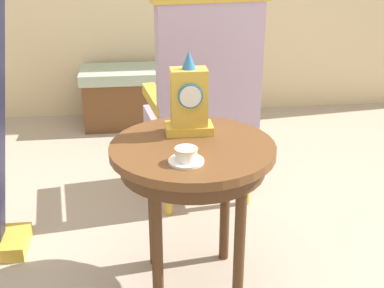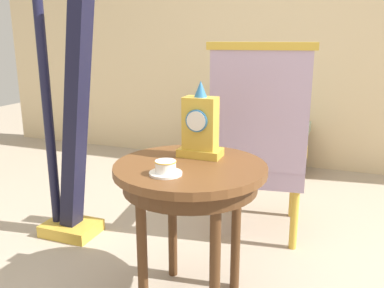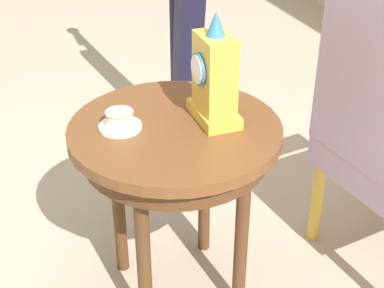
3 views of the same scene
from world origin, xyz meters
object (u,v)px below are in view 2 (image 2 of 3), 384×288
(armchair, at_px, (259,140))
(window_bench, at_px, (254,146))
(teacup_left, at_px, (166,168))
(harp, at_px, (68,124))
(side_table, at_px, (191,183))
(mantel_clock, at_px, (199,127))

(armchair, height_order, window_bench, armchair)
(teacup_left, height_order, harp, harp)
(armchair, relative_size, window_bench, 1.23)
(side_table, xyz_separation_m, window_bench, (-0.15, 1.97, -0.34))
(mantel_clock, relative_size, armchair, 0.29)
(window_bench, bearing_deg, armchair, -77.04)
(window_bench, bearing_deg, mantel_clock, -85.66)
(mantel_clock, relative_size, harp, 0.20)
(window_bench, bearing_deg, harp, -114.30)
(armchair, distance_m, harp, 1.09)
(side_table, distance_m, harp, 0.96)
(side_table, xyz_separation_m, armchair, (0.14, 0.73, 0.03))
(window_bench, bearing_deg, teacup_left, -87.23)
(armchair, bearing_deg, teacup_left, -101.67)
(armchair, bearing_deg, mantel_clock, -103.50)
(harp, bearing_deg, window_bench, 65.70)
(side_table, bearing_deg, armchair, 79.42)
(harp, distance_m, window_bench, 1.84)
(armchair, xyz_separation_m, harp, (-1.02, -0.38, 0.09))
(side_table, relative_size, armchair, 0.57)
(side_table, bearing_deg, harp, 158.55)
(teacup_left, xyz_separation_m, harp, (-0.84, 0.50, 0.01))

